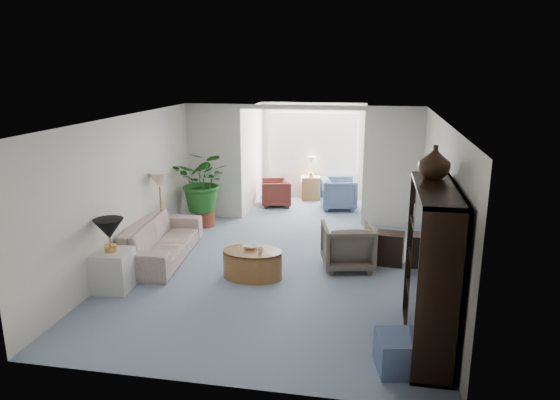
% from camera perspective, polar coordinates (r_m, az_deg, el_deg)
% --- Properties ---
extents(floor, '(6.00, 6.00, 0.00)m').
position_cam_1_polar(floor, '(8.34, -0.76, -8.36)').
color(floor, gray).
rests_on(floor, ground).
extents(sunroom_floor, '(2.60, 2.60, 0.00)m').
position_cam_1_polar(sunroom_floor, '(12.17, 3.01, -0.90)').
color(sunroom_floor, gray).
rests_on(sunroom_floor, ground).
extents(back_pier_left, '(1.20, 0.12, 2.50)m').
position_cam_1_polar(back_pier_left, '(11.25, -7.32, 4.24)').
color(back_pier_left, beige).
rests_on(back_pier_left, ground).
extents(back_pier_right, '(1.20, 0.12, 2.50)m').
position_cam_1_polar(back_pier_right, '(10.73, 12.44, 3.51)').
color(back_pier_right, beige).
rests_on(back_pier_right, ground).
extents(back_header, '(2.60, 0.12, 0.10)m').
position_cam_1_polar(back_header, '(10.67, 2.39, 10.29)').
color(back_header, beige).
rests_on(back_header, back_pier_left).
extents(window_pane, '(2.20, 0.02, 1.50)m').
position_cam_1_polar(window_pane, '(12.93, 3.73, 6.36)').
color(window_pane, white).
extents(window_blinds, '(2.20, 0.02, 1.50)m').
position_cam_1_polar(window_blinds, '(12.90, 3.72, 6.34)').
color(window_blinds, white).
extents(framed_picture, '(0.04, 0.50, 0.40)m').
position_cam_1_polar(framed_picture, '(7.65, 17.44, 2.18)').
color(framed_picture, '#B2A78E').
extents(sofa, '(1.08, 2.35, 0.67)m').
position_cam_1_polar(sofa, '(9.17, -13.09, -4.36)').
color(sofa, beige).
rests_on(sofa, ground).
extents(end_table, '(0.59, 0.59, 0.60)m').
position_cam_1_polar(end_table, '(8.14, -18.15, -7.45)').
color(end_table, silver).
rests_on(end_table, ground).
extents(table_lamp, '(0.44, 0.44, 0.30)m').
position_cam_1_polar(table_lamp, '(7.93, -18.53, -3.07)').
color(table_lamp, black).
rests_on(table_lamp, end_table).
extents(floor_lamp, '(0.36, 0.36, 0.28)m').
position_cam_1_polar(floor_lamp, '(9.60, -13.32, 2.16)').
color(floor_lamp, '#EFE4BE').
rests_on(floor_lamp, ground).
extents(coffee_table, '(1.03, 1.03, 0.45)m').
position_cam_1_polar(coffee_table, '(8.19, -3.08, -7.13)').
color(coffee_table, olive).
rests_on(coffee_table, ground).
extents(coffee_bowl, '(0.26, 0.26, 0.06)m').
position_cam_1_polar(coffee_bowl, '(8.21, -3.28, -5.20)').
color(coffee_bowl, silver).
rests_on(coffee_bowl, coffee_table).
extents(coffee_cup, '(0.11, 0.11, 0.10)m').
position_cam_1_polar(coffee_cup, '(7.97, -2.22, -5.64)').
color(coffee_cup, silver).
rests_on(coffee_cup, coffee_table).
extents(wingback_chair, '(0.97, 0.99, 0.76)m').
position_cam_1_polar(wingback_chair, '(8.59, 7.54, -5.09)').
color(wingback_chair, '#655B50').
rests_on(wingback_chair, ground).
extents(side_table_dark, '(0.50, 0.42, 0.55)m').
position_cam_1_polar(side_table_dark, '(8.90, 12.14, -5.29)').
color(side_table_dark, black).
rests_on(side_table_dark, ground).
extents(entertainment_cabinet, '(0.47, 1.76, 1.96)m').
position_cam_1_polar(entertainment_cabinet, '(6.25, 16.51, -7.42)').
color(entertainment_cabinet, black).
rests_on(entertainment_cabinet, ground).
extents(cabinet_urn, '(0.38, 0.38, 0.40)m').
position_cam_1_polar(cabinet_urn, '(6.41, 16.85, 4.09)').
color(cabinet_urn, '#301D10').
rests_on(cabinet_urn, entertainment_cabinet).
extents(ottoman, '(0.59, 0.59, 0.40)m').
position_cam_1_polar(ottoman, '(6.04, 13.26, -16.26)').
color(ottoman, slate).
rests_on(ottoman, ground).
extents(plant_pot, '(0.40, 0.40, 0.32)m').
position_cam_1_polar(plant_pot, '(10.90, -8.32, -2.02)').
color(plant_pot, brown).
rests_on(plant_pot, ground).
extents(house_plant, '(1.15, 1.00, 1.28)m').
position_cam_1_polar(house_plant, '(10.70, -8.48, 2.08)').
color(house_plant, '#205B1F').
rests_on(house_plant, plant_pot).
extents(sunroom_chair_blue, '(0.95, 0.93, 0.73)m').
position_cam_1_polar(sunroom_chair_blue, '(12.09, 6.55, 0.72)').
color(sunroom_chair_blue, slate).
rests_on(sunroom_chair_blue, ground).
extents(sunroom_chair_maroon, '(0.83, 0.81, 0.64)m').
position_cam_1_polar(sunroom_chair_maroon, '(12.29, -0.45, 0.83)').
color(sunroom_chair_maroon, maroon).
rests_on(sunroom_chair_maroon, ground).
extents(sunroom_table, '(0.54, 0.46, 0.59)m').
position_cam_1_polar(sunroom_table, '(12.91, 3.46, 1.34)').
color(sunroom_table, olive).
rests_on(sunroom_table, ground).
extents(shelf_clutter, '(0.30, 1.24, 1.06)m').
position_cam_1_polar(shelf_clutter, '(6.15, 16.18, -6.68)').
color(shelf_clutter, '#312A26').
rests_on(shelf_clutter, entertainment_cabinet).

